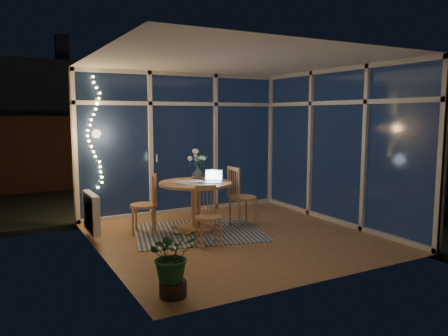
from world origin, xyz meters
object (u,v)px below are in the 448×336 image
(chair_right, at_px, (243,196))
(potted_plant, at_px, (173,260))
(laptop, at_px, (213,176))
(flower_vase, at_px, (198,173))
(chair_left, at_px, (144,204))
(chair_front, at_px, (208,216))
(dining_table, at_px, (196,207))

(chair_right, distance_m, potted_plant, 2.91)
(laptop, xyz_separation_m, flower_vase, (-0.06, 0.44, -0.00))
(potted_plant, bearing_deg, flower_vase, 59.93)
(chair_right, xyz_separation_m, flower_vase, (-0.63, 0.40, 0.38))
(chair_right, height_order, potted_plant, chair_right)
(chair_left, relative_size, flower_vase, 4.45)
(flower_vase, bearing_deg, chair_front, -107.26)
(chair_front, distance_m, flower_vase, 1.20)
(chair_left, height_order, laptop, laptop)
(laptop, relative_size, flower_vase, 1.38)
(chair_front, xyz_separation_m, laptop, (0.39, 0.62, 0.46))
(chair_front, distance_m, potted_plant, 1.77)
(dining_table, distance_m, potted_plant, 2.51)
(chair_right, relative_size, chair_front, 1.20)
(laptop, height_order, potted_plant, laptop)
(chair_front, height_order, laptop, laptop)
(laptop, bearing_deg, dining_table, 179.37)
(flower_vase, height_order, potted_plant, flower_vase)
(chair_front, height_order, potted_plant, chair_front)
(chair_right, relative_size, potted_plant, 1.33)
(dining_table, bearing_deg, laptop, -36.44)
(chair_left, xyz_separation_m, laptop, (0.99, -0.39, 0.42))
(dining_table, relative_size, chair_left, 1.22)
(chair_left, bearing_deg, flower_vase, 118.41)
(laptop, relative_size, potted_plant, 0.38)
(dining_table, xyz_separation_m, flower_vase, (0.16, 0.27, 0.50))
(chair_right, xyz_separation_m, chair_front, (-0.96, -0.66, -0.08))
(flower_vase, xyz_separation_m, potted_plant, (-1.42, -2.45, -0.51))
(dining_table, xyz_separation_m, chair_right, (0.80, -0.12, 0.12))
(chair_right, relative_size, flower_vase, 4.82)
(chair_left, relative_size, laptop, 3.22)
(chair_left, relative_size, chair_right, 0.92)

